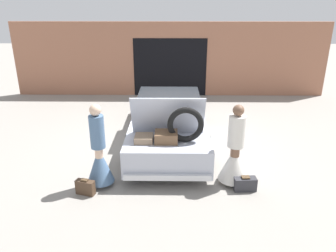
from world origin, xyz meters
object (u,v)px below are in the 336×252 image
Objects in this scene: person_left at (99,157)px; suitcase_beside_right_person at (245,184)px; suitcase_beside_left_person at (85,187)px; person_right at (235,156)px; car at (169,121)px.

person_left is 3.80× the size of suitcase_beside_right_person.
suitcase_beside_left_person is at bearing -34.68° from person_left.
person_right reaches higher than suitcase_beside_left_person.
person_right is 3.72× the size of suitcase_beside_right_person.
car is at bearing 58.56° from suitcase_beside_left_person.
person_left is at bearing 176.65° from suitcase_beside_right_person.
person_right is 0.58m from suitcase_beside_right_person.
person_left is (-1.37, -2.27, 0.06)m from car.
person_left is at bearing 57.17° from suitcase_beside_left_person.
car is 2.87× the size of person_right.
suitcase_beside_left_person is at bearing 106.95° from person_right.
person_right is 4.29× the size of suitcase_beside_left_person.
suitcase_beside_left_person reaches higher than suitcase_beside_right_person.
person_right is (2.74, 0.12, -0.02)m from person_left.
person_left is 2.98m from suitcase_beside_right_person.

